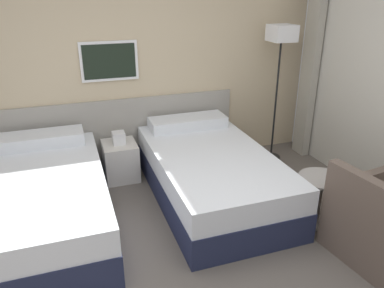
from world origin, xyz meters
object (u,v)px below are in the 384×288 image
at_px(bed_near_window, 211,174).
at_px(nightstand, 121,160).
at_px(bed_near_door, 42,201).
at_px(floor_lamp, 281,45).
at_px(side_table, 320,192).

distance_m(bed_near_window, nightstand, 1.12).
bearing_deg(bed_near_door, floor_lamp, 13.44).
relative_size(bed_near_door, floor_lamp, 1.21).
relative_size(bed_near_window, nightstand, 3.55).
bearing_deg(nightstand, bed_near_window, -41.91).
xyz_separation_m(bed_near_door, floor_lamp, (2.80, 0.67, 1.19)).
bearing_deg(floor_lamp, bed_near_door, -166.56).
bearing_deg(side_table, bed_near_door, 161.94).
height_order(nightstand, floor_lamp, floor_lamp).
distance_m(bed_near_door, floor_lamp, 3.12).
relative_size(bed_near_door, side_table, 4.12).
relative_size(bed_near_window, side_table, 4.12).
relative_size(bed_near_door, nightstand, 3.55).
xyz_separation_m(bed_near_window, floor_lamp, (1.13, 0.67, 1.19)).
distance_m(bed_near_door, nightstand, 1.12).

